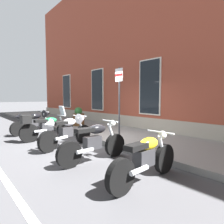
% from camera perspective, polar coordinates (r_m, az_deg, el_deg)
% --- Properties ---
extents(ground_plane, '(140.00, 140.00, 0.00)m').
position_cam_1_polar(ground_plane, '(7.23, -5.17, -8.81)').
color(ground_plane, '#38383A').
extents(sidewalk, '(30.57, 3.08, 0.15)m').
position_cam_1_polar(sidewalk, '(8.17, 3.83, -6.74)').
color(sidewalk, slate).
rests_on(sidewalk, ground_plane).
extents(brick_pub_facade, '(24.57, 7.90, 9.12)m').
position_cam_1_polar(brick_pub_facade, '(12.74, 22.89, 17.19)').
color(brick_pub_facade, brown).
rests_on(brick_pub_facade, ground_plane).
extents(motorcycle_black_sport, '(0.78, 2.10, 1.04)m').
position_cam_1_polar(motorcycle_black_sport, '(9.55, -21.33, -2.45)').
color(motorcycle_black_sport, black).
rests_on(motorcycle_black_sport, ground_plane).
extents(motorcycle_green_touring, '(0.62, 2.14, 1.29)m').
position_cam_1_polar(motorcycle_green_touring, '(7.94, -18.75, -3.89)').
color(motorcycle_green_touring, black).
rests_on(motorcycle_green_touring, ground_plane).
extents(motorcycle_white_sport, '(0.82, 2.12, 1.07)m').
position_cam_1_polar(motorcycle_white_sport, '(6.66, -12.34, -4.95)').
color(motorcycle_white_sport, black).
rests_on(motorcycle_white_sport, ground_plane).
extents(motorcycle_black_naked, '(0.62, 2.05, 1.02)m').
position_cam_1_polar(motorcycle_black_naked, '(5.06, -5.02, -8.74)').
color(motorcycle_black_naked, black).
rests_on(motorcycle_black_naked, ground_plane).
extents(motorcycle_yellow_naked, '(0.62, 2.03, 0.93)m').
position_cam_1_polar(motorcycle_yellow_naked, '(3.91, 9.83, -13.08)').
color(motorcycle_yellow_naked, black).
rests_on(motorcycle_yellow_naked, ground_plane).
extents(parking_sign, '(0.36, 0.07, 2.49)m').
position_cam_1_polar(parking_sign, '(6.74, 2.09, 5.32)').
color(parking_sign, '#4C4C51').
rests_on(parking_sign, sidewalk).
extents(barrel_planter, '(0.64, 0.64, 0.96)m').
position_cam_1_polar(barrel_planter, '(10.51, -9.71, -1.67)').
color(barrel_planter, brown).
rests_on(barrel_planter, sidewalk).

